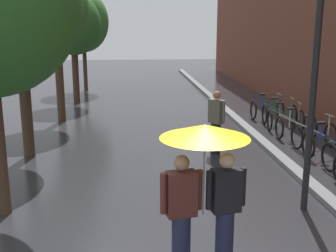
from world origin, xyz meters
The scene contains 14 objects.
kerb_strip centered at (3.20, 10.00, 0.06)m, with size 0.30×36.00×0.12m, color slate.
street_tree_1 centered at (-3.28, 6.24, 3.46)m, with size 2.49×2.49×4.76m.
street_tree_2 centered at (-3.13, 10.46, 3.93)m, with size 2.29×2.29×5.30m.
street_tree_3 centered at (-3.07, 14.23, 3.44)m, with size 2.38×2.38×4.81m.
street_tree_4 centered at (-3.07, 18.00, 3.60)m, with size 2.65×2.65×5.18m.
parked_bicycle_3 centered at (4.45, 5.54, 0.38)m, with size 1.12×0.76×0.96m.
parked_bicycle_4 centered at (4.49, 6.40, 0.38)m, with size 1.13×0.79×0.96m.
parked_bicycle_5 centered at (4.38, 7.44, 0.38)m, with size 1.09×0.71×0.96m.
parked_bicycle_6 centered at (4.41, 8.40, 0.38)m, with size 1.15×0.82×0.96m.
parked_bicycle_7 centered at (4.52, 9.31, 0.38)m, with size 1.15×0.81×0.96m.
parked_bicycle_8 centered at (4.38, 10.22, 0.38)m, with size 1.09×0.71×0.96m.
couple_under_umbrella centered at (0.40, 0.78, 1.43)m, with size 1.22×1.21×2.07m.
street_lamp_post centered at (2.60, 2.50, 2.55)m, with size 0.24×0.24×4.37m.
pedestrian_walking_midground centered at (1.65, 6.18, 0.86)m, with size 0.41×0.50×1.69m.
Camera 1 is at (-0.53, -4.43, 3.31)m, focal length 44.29 mm.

